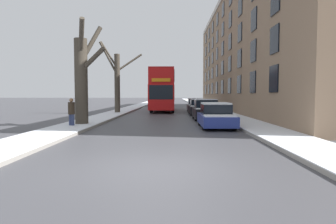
# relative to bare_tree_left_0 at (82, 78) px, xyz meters

# --- Properties ---
(ground_plane) EXTENTS (320.00, 320.00, 0.00)m
(ground_plane) POSITION_rel_bare_tree_left_0_xyz_m (4.78, -9.73, -2.80)
(ground_plane) COLOR #424247
(sidewalk_left) EXTENTS (2.19, 130.00, 0.16)m
(sidewalk_left) POSITION_rel_bare_tree_left_0_xyz_m (-0.22, 43.27, -2.72)
(sidewalk_left) COLOR gray
(sidewalk_left) RESTS_ON ground
(sidewalk_right) EXTENTS (2.19, 130.00, 0.16)m
(sidewalk_right) POSITION_rel_bare_tree_left_0_xyz_m (9.78, 43.27, -2.72)
(sidewalk_right) COLOR gray
(sidewalk_right) RESTS_ON ground
(terrace_facade_right) EXTENTS (9.10, 44.86, 13.54)m
(terrace_facade_right) POSITION_rel_bare_tree_left_0_xyz_m (15.37, 17.27, 3.97)
(terrace_facade_right) COLOR #8C7056
(terrace_facade_right) RESTS_ON ground
(bare_tree_left_0) EXTENTS (1.94, 2.47, 5.90)m
(bare_tree_left_0) POSITION_rel_bare_tree_left_0_xyz_m (0.00, 0.00, 0.00)
(bare_tree_left_0) COLOR #423A30
(bare_tree_left_0) RESTS_ON ground
(bare_tree_left_1) EXTENTS (4.10, 1.26, 6.97)m
(bare_tree_left_1) POSITION_rel_bare_tree_left_0_xyz_m (-0.10, 11.15, 0.43)
(bare_tree_left_1) COLOR #423A30
(bare_tree_left_1) RESTS_ON ground
(double_decker_bus) EXTENTS (2.52, 10.40, 4.47)m
(double_decker_bus) POSITION_rel_bare_tree_left_0_xyz_m (4.09, 16.04, -0.28)
(double_decker_bus) COLOR red
(double_decker_bus) RESTS_ON ground
(parked_car_0) EXTENTS (1.77, 3.97, 1.39)m
(parked_car_0) POSITION_rel_bare_tree_left_0_xyz_m (7.60, -0.56, -2.16)
(parked_car_0) COLOR navy
(parked_car_0) RESTS_ON ground
(parked_car_1) EXTENTS (1.78, 3.99, 1.50)m
(parked_car_1) POSITION_rel_bare_tree_left_0_xyz_m (7.60, 4.66, -2.11)
(parked_car_1) COLOR black
(parked_car_1) RESTS_ON ground
(parked_car_2) EXTENTS (1.85, 4.16, 1.45)m
(parked_car_2) POSITION_rel_bare_tree_left_0_xyz_m (7.60, 9.82, -2.13)
(parked_car_2) COLOR black
(parked_car_2) RESTS_ON ground
(parked_car_3) EXTENTS (1.70, 3.90, 1.42)m
(parked_car_3) POSITION_rel_bare_tree_left_0_xyz_m (7.60, 14.91, -2.15)
(parked_car_3) COLOR #9EA3AD
(parked_car_3) RESTS_ON ground
(oncoming_van) EXTENTS (2.08, 4.90, 2.39)m
(oncoming_van) POSITION_rel_bare_tree_left_0_xyz_m (3.01, 30.29, -1.51)
(oncoming_van) COLOR #9EA3AD
(oncoming_van) RESTS_ON ground
(pedestrian_left_sidewalk) EXTENTS (0.36, 0.36, 1.64)m
(pedestrian_left_sidewalk) POSITION_rel_bare_tree_left_0_xyz_m (-0.30, -1.02, -1.90)
(pedestrian_left_sidewalk) COLOR navy
(pedestrian_left_sidewalk) RESTS_ON ground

